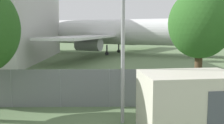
{
  "coord_description": "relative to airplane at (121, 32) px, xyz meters",
  "views": [
    {
      "loc": [
        2.49,
        -3.68,
        4.04
      ],
      "look_at": [
        2.73,
        12.69,
        2.0
      ],
      "focal_mm": 42.0,
      "sensor_mm": 36.0,
      "label": 1
    }
  ],
  "objects": [
    {
      "name": "light_mast",
      "position": [
        -1.4,
        -31.61,
        0.55
      ],
      "size": [
        0.44,
        0.44,
        6.62
      ],
      "color": "#99999E",
      "rests_on": "ground"
    },
    {
      "name": "perimeter_fence",
      "position": [
        -4.51,
        -29.25,
        -2.59
      ],
      "size": [
        56.07,
        0.07,
        2.0
      ],
      "color": "gray",
      "rests_on": "ground"
    },
    {
      "name": "airplane",
      "position": [
        0.0,
        0.0,
        0.0
      ],
      "size": [
        42.17,
        34.66,
        11.75
      ],
      "rotation": [
        0.0,
        0.0,
        -0.43
      ],
      "color": "white",
      "rests_on": "ground"
    },
    {
      "name": "tree_left_of_cabin",
      "position": [
        3.84,
        -25.89,
        0.79
      ],
      "size": [
        4.02,
        4.02,
        6.61
      ],
      "color": "#4C3823",
      "rests_on": "ground"
    },
    {
      "name": "portable_cabin",
      "position": [
        1.12,
        -32.78,
        -2.4
      ],
      "size": [
        3.9,
        2.88,
        2.38
      ],
      "rotation": [
        0.0,
        0.0,
        0.12
      ],
      "color": "beige",
      "rests_on": "ground"
    }
  ]
}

